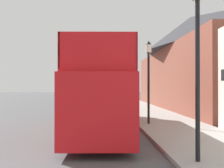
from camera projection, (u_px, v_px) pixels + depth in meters
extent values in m
plane|color=#4C4C4F|center=(61.00, 111.00, 24.16)|extent=(144.00, 144.00, 0.00)
cube|color=#999993|center=(149.00, 113.00, 21.55)|extent=(3.93, 108.00, 0.14)
cube|color=brown|center=(190.00, 79.00, 25.90)|extent=(6.00, 23.54, 5.87)
pyramid|color=#2D2D33|center=(190.00, 33.00, 25.93)|extent=(6.00, 23.54, 3.25)
cube|color=red|center=(102.00, 101.00, 13.50)|extent=(2.99, 11.58, 2.43)
cube|color=orange|center=(102.00, 99.00, 12.93)|extent=(2.80, 6.42, 0.45)
cube|color=black|center=(102.00, 87.00, 13.51)|extent=(2.99, 10.66, 0.70)
cube|color=red|center=(102.00, 77.00, 13.51)|extent=(2.96, 10.66, 0.10)
cube|color=red|center=(79.00, 64.00, 13.50)|extent=(0.50, 10.56, 1.18)
cube|color=red|center=(126.00, 64.00, 13.53)|extent=(0.50, 10.56, 1.18)
cube|color=red|center=(98.00, 50.00, 8.27)|extent=(2.52, 0.17, 1.18)
cube|color=red|center=(104.00, 70.00, 17.99)|extent=(2.59, 1.71, 1.18)
cylinder|color=black|center=(86.00, 113.00, 17.04)|extent=(0.32, 0.98, 0.96)
cylinder|color=black|center=(121.00, 113.00, 17.06)|extent=(0.32, 0.98, 0.96)
cylinder|color=black|center=(71.00, 132.00, 10.15)|extent=(0.32, 0.98, 0.96)
cylinder|color=black|center=(129.00, 132.00, 10.17)|extent=(0.32, 0.98, 0.96)
cube|color=maroon|center=(110.00, 105.00, 22.51)|extent=(1.86, 4.62, 0.83)
cube|color=black|center=(110.00, 98.00, 22.38)|extent=(1.61, 2.23, 0.49)
cylinder|color=black|center=(101.00, 107.00, 23.90)|extent=(0.21, 0.63, 0.63)
cylinder|color=black|center=(119.00, 107.00, 23.96)|extent=(0.21, 0.63, 0.63)
cylinder|color=black|center=(101.00, 110.00, 21.05)|extent=(0.21, 0.63, 0.63)
cylinder|color=black|center=(121.00, 110.00, 21.11)|extent=(0.21, 0.63, 0.63)
cylinder|color=black|center=(198.00, 80.00, 7.38)|extent=(0.13, 0.13, 4.58)
cylinder|color=black|center=(149.00, 88.00, 14.84)|extent=(0.13, 0.13, 4.03)
cylinder|color=silver|center=(149.00, 49.00, 14.86)|extent=(0.32, 0.32, 0.45)
cone|color=black|center=(149.00, 43.00, 14.86)|extent=(0.35, 0.35, 0.22)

